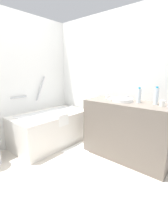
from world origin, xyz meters
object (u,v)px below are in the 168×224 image
Objects in this scene: bathtub at (51,127)px; drinking_glass_0 at (162,103)px; sink_faucet at (128,98)px; water_bottle_1 at (156,96)px; drinking_glass_1 at (107,96)px; sink_basin at (122,100)px; water_bottle_2 at (139,96)px; bath_mat at (79,149)px; soap_dish at (110,99)px.

drinking_glass_0 is (0.46, -1.79, 0.62)m from bathtub.
bathtub is 1.51m from sink_faucet.
water_bottle_1 is 0.78m from drinking_glass_1.
sink_faucet reaches higher than sink_basin.
sink_faucet is at bearing 61.21° from water_bottle_2.
water_bottle_1 is at bearing -73.11° from bathtub.
sink_faucet is 1.46× the size of drinking_glass_1.
drinking_glass_0 is 1.54m from bath_mat.
bathtub is at bearing 119.32° from drinking_glass_1.
drinking_glass_1 is 0.20× the size of bath_mat.
drinking_glass_1 is at bearing 88.48° from water_bottle_2.
bathtub reaches higher than bath_mat.
water_bottle_1 reaches higher than drinking_glass_0.
bath_mat is (-0.38, 1.08, -1.01)m from water_bottle_1.
water_bottle_2 is 2.83× the size of drinking_glass_0.
drinking_glass_0 is at bearing -75.63° from bathtub.
sink_faucet is 0.48m from water_bottle_1.
water_bottle_1 is (-0.11, -0.46, 0.09)m from sink_faucet.
bathtub reaches higher than sink_basin.
drinking_glass_0 reaches higher than soap_dish.
bathtub is at bearing 108.90° from water_bottle_2.
drinking_glass_0 is at bearing -93.52° from drinking_glass_1.
sink_basin is 3.87× the size of drinking_glass_0.
bathtub is at bearing 116.85° from sink_faucet.
bath_mat is (-0.49, 0.62, -0.92)m from sink_faucet.
water_bottle_1 is at bearing -70.46° from bath_mat.
drinking_glass_0 is 0.89× the size of soap_dish.
water_bottle_2 is 0.55m from drinking_glass_1.
water_bottle_1 is (0.08, -0.46, 0.09)m from sink_basin.
drinking_glass_0 is 0.15× the size of bath_mat.
water_bottle_1 is 2.41× the size of drinking_glass_1.
sink_basin is 1.37× the size of water_bottle_2.
sink_basin reaches higher than bath_mat.
sink_basin is 1.24× the size of water_bottle_1.
water_bottle_1 is at bearing 61.36° from drinking_glass_0.
drinking_glass_1 is (-0.00, 0.78, -0.07)m from water_bottle_1.
drinking_glass_1 is at bearing 61.26° from soap_dish.
water_bottle_2 reaches higher than soap_dish.
water_bottle_2 is at bearing -66.44° from bath_mat.
sink_faucet is 1.22m from bath_mat.
water_bottle_2 is 0.43× the size of bath_mat.
water_bottle_1 is at bearing -85.85° from soap_dish.
drinking_glass_1 is at bearing 76.59° from sink_basin.
soap_dish is at bearing 125.02° from sink_faucet.
sink_basin is at bearing -180.00° from sink_faucet.
bath_mat is (-0.33, 1.18, -0.93)m from drinking_glass_0.
soap_dish reaches higher than bath_mat.
sink_basin is (0.44, -1.23, 0.61)m from bathtub.
bathtub is at bearing 102.04° from bath_mat.
sink_faucet is at bearing -70.90° from drinking_glass_1.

